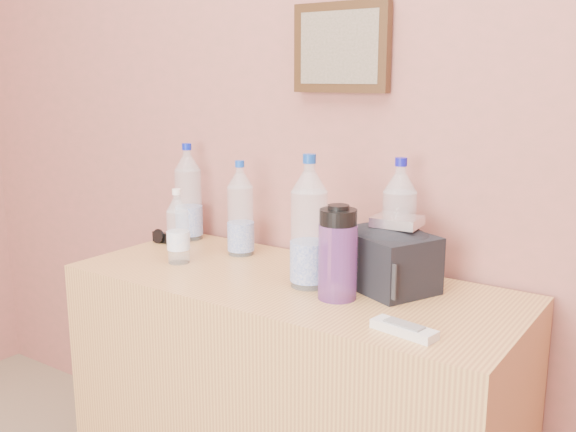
{
  "coord_description": "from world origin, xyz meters",
  "views": [
    {
      "loc": [
        0.73,
        0.35,
        1.32
      ],
      "look_at": [
        -0.21,
        1.71,
        0.96
      ],
      "focal_mm": 40.0,
      "sensor_mm": 36.0,
      "label": 1
    }
  ],
  "objects_px": {
    "toiletry_bag": "(386,257)",
    "foil_packet": "(397,221)",
    "pet_large_d": "(309,229)",
    "pet_large_b": "(240,213)",
    "sunglasses": "(168,239)",
    "pet_small": "(178,231)",
    "pet_large_c": "(399,226)",
    "nalgene_bottle": "(338,253)",
    "dresser": "(290,411)",
    "ac_remote": "(404,329)",
    "pet_large_a": "(188,197)"
  },
  "relations": [
    {
      "from": "dresser",
      "to": "pet_large_b",
      "type": "relative_size",
      "value": 4.27
    },
    {
      "from": "pet_large_b",
      "to": "sunglasses",
      "type": "xyz_separation_m",
      "value": [
        -0.28,
        -0.04,
        -0.11
      ]
    },
    {
      "from": "nalgene_bottle",
      "to": "toiletry_bag",
      "type": "bearing_deg",
      "value": 66.83
    },
    {
      "from": "pet_large_b",
      "to": "nalgene_bottle",
      "type": "bearing_deg",
      "value": -22.07
    },
    {
      "from": "pet_large_a",
      "to": "pet_large_c",
      "type": "relative_size",
      "value": 0.98
    },
    {
      "from": "pet_large_b",
      "to": "pet_large_d",
      "type": "relative_size",
      "value": 0.84
    },
    {
      "from": "dresser",
      "to": "ac_remote",
      "type": "bearing_deg",
      "value": -22.32
    },
    {
      "from": "pet_large_b",
      "to": "ac_remote",
      "type": "bearing_deg",
      "value": -23.58
    },
    {
      "from": "pet_small",
      "to": "sunglasses",
      "type": "height_order",
      "value": "pet_small"
    },
    {
      "from": "pet_large_b",
      "to": "toiletry_bag",
      "type": "relative_size",
      "value": 1.19
    },
    {
      "from": "pet_large_a",
      "to": "pet_small",
      "type": "height_order",
      "value": "pet_large_a"
    },
    {
      "from": "nalgene_bottle",
      "to": "ac_remote",
      "type": "height_order",
      "value": "nalgene_bottle"
    },
    {
      "from": "dresser",
      "to": "foil_packet",
      "type": "height_order",
      "value": "foil_packet"
    },
    {
      "from": "nalgene_bottle",
      "to": "pet_large_b",
      "type": "bearing_deg",
      "value": 157.93
    },
    {
      "from": "pet_large_a",
      "to": "foil_packet",
      "type": "height_order",
      "value": "pet_large_a"
    },
    {
      "from": "nalgene_bottle",
      "to": "ac_remote",
      "type": "xyz_separation_m",
      "value": [
        0.23,
        -0.12,
        -0.11
      ]
    },
    {
      "from": "pet_large_b",
      "to": "foil_packet",
      "type": "xyz_separation_m",
      "value": [
        0.54,
        -0.03,
        0.05
      ]
    },
    {
      "from": "dresser",
      "to": "foil_packet",
      "type": "distance_m",
      "value": 0.63
    },
    {
      "from": "toiletry_bag",
      "to": "pet_large_c",
      "type": "bearing_deg",
      "value": 119.12
    },
    {
      "from": "pet_large_b",
      "to": "pet_large_a",
      "type": "bearing_deg",
      "value": 168.46
    },
    {
      "from": "pet_large_b",
      "to": "sunglasses",
      "type": "relative_size",
      "value": 2.23
    },
    {
      "from": "pet_large_a",
      "to": "ac_remote",
      "type": "xyz_separation_m",
      "value": [
        0.95,
        -0.35,
        -0.13
      ]
    },
    {
      "from": "sunglasses",
      "to": "pet_small",
      "type": "bearing_deg",
      "value": -34.74
    },
    {
      "from": "pet_large_a",
      "to": "foil_packet",
      "type": "relative_size",
      "value": 2.78
    },
    {
      "from": "sunglasses",
      "to": "ac_remote",
      "type": "height_order",
      "value": "sunglasses"
    },
    {
      "from": "toiletry_bag",
      "to": "dresser",
      "type": "bearing_deg",
      "value": -134.59
    },
    {
      "from": "pet_small",
      "to": "ac_remote",
      "type": "relative_size",
      "value": 1.5
    },
    {
      "from": "pet_large_b",
      "to": "foil_packet",
      "type": "bearing_deg",
      "value": -3.09
    },
    {
      "from": "pet_small",
      "to": "foil_packet",
      "type": "bearing_deg",
      "value": 13.22
    },
    {
      "from": "pet_large_a",
      "to": "pet_large_d",
      "type": "xyz_separation_m",
      "value": [
        0.61,
        -0.2,
        0.01
      ]
    },
    {
      "from": "pet_large_b",
      "to": "sunglasses",
      "type": "height_order",
      "value": "pet_large_b"
    },
    {
      "from": "pet_large_c",
      "to": "pet_small",
      "type": "relative_size",
      "value": 1.5
    },
    {
      "from": "pet_large_b",
      "to": "pet_large_d",
      "type": "xyz_separation_m",
      "value": [
        0.34,
        -0.14,
        0.02
      ]
    },
    {
      "from": "nalgene_bottle",
      "to": "foil_packet",
      "type": "distance_m",
      "value": 0.19
    },
    {
      "from": "sunglasses",
      "to": "toiletry_bag",
      "type": "bearing_deg",
      "value": 2.17
    },
    {
      "from": "pet_large_d",
      "to": "toiletry_bag",
      "type": "height_order",
      "value": "pet_large_d"
    },
    {
      "from": "pet_small",
      "to": "sunglasses",
      "type": "distance_m",
      "value": 0.25
    },
    {
      "from": "toiletry_bag",
      "to": "pet_small",
      "type": "bearing_deg",
      "value": -142.68
    },
    {
      "from": "dresser",
      "to": "pet_large_d",
      "type": "height_order",
      "value": "pet_large_d"
    },
    {
      "from": "dresser",
      "to": "pet_small",
      "type": "height_order",
      "value": "pet_small"
    },
    {
      "from": "pet_large_d",
      "to": "sunglasses",
      "type": "relative_size",
      "value": 2.67
    },
    {
      "from": "pet_large_c",
      "to": "pet_large_d",
      "type": "distance_m",
      "value": 0.25
    },
    {
      "from": "pet_large_c",
      "to": "foil_packet",
      "type": "height_order",
      "value": "pet_large_c"
    },
    {
      "from": "pet_large_b",
      "to": "nalgene_bottle",
      "type": "relative_size",
      "value": 1.23
    },
    {
      "from": "pet_large_b",
      "to": "ac_remote",
      "type": "xyz_separation_m",
      "value": [
        0.68,
        -0.3,
        -0.12
      ]
    },
    {
      "from": "pet_large_b",
      "to": "pet_small",
      "type": "bearing_deg",
      "value": -118.0
    },
    {
      "from": "pet_large_a",
      "to": "sunglasses",
      "type": "xyz_separation_m",
      "value": [
        -0.01,
        -0.09,
        -0.13
      ]
    },
    {
      "from": "pet_large_d",
      "to": "pet_large_b",
      "type": "bearing_deg",
      "value": 157.29
    },
    {
      "from": "pet_small",
      "to": "toiletry_bag",
      "type": "bearing_deg",
      "value": 12.86
    },
    {
      "from": "toiletry_bag",
      "to": "foil_packet",
      "type": "relative_size",
      "value": 2.1
    }
  ]
}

